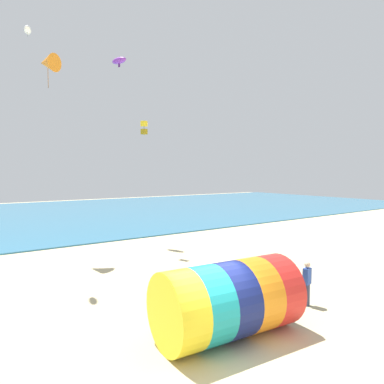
{
  "coord_description": "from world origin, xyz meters",
  "views": [
    {
      "loc": [
        -6.11,
        -7.03,
        5.25
      ],
      "look_at": [
        0.94,
        3.07,
        4.56
      ],
      "focal_mm": 32.0,
      "sensor_mm": 36.0,
      "label": 1
    }
  ],
  "objects_px": {
    "giant_inflatable_tube": "(228,300)",
    "kite_purple_parafoil": "(119,61)",
    "kite_orange_delta": "(48,63)",
    "kite_yellow_box": "(144,128)",
    "kite_handler": "(307,283)",
    "kite_white_parafoil": "(28,30)"
  },
  "relations": [
    {
      "from": "giant_inflatable_tube",
      "to": "kite_purple_parafoil",
      "type": "distance_m",
      "value": 21.15
    },
    {
      "from": "kite_orange_delta",
      "to": "kite_yellow_box",
      "type": "height_order",
      "value": "kite_orange_delta"
    },
    {
      "from": "kite_handler",
      "to": "kite_white_parafoil",
      "type": "distance_m",
      "value": 17.24
    },
    {
      "from": "kite_yellow_box",
      "to": "kite_white_parafoil",
      "type": "relative_size",
      "value": 0.96
    },
    {
      "from": "kite_handler",
      "to": "kite_orange_delta",
      "type": "bearing_deg",
      "value": 113.69
    },
    {
      "from": "giant_inflatable_tube",
      "to": "kite_purple_parafoil",
      "type": "relative_size",
      "value": 3.11
    },
    {
      "from": "kite_orange_delta",
      "to": "kite_white_parafoil",
      "type": "distance_m",
      "value": 4.59
    },
    {
      "from": "giant_inflatable_tube",
      "to": "kite_orange_delta",
      "type": "xyz_separation_m",
      "value": [
        -2.09,
        14.59,
        10.81
      ]
    },
    {
      "from": "kite_handler",
      "to": "kite_white_parafoil",
      "type": "height_order",
      "value": "kite_white_parafoil"
    },
    {
      "from": "kite_orange_delta",
      "to": "kite_purple_parafoil",
      "type": "distance_m",
      "value": 6.2
    },
    {
      "from": "kite_purple_parafoil",
      "to": "kite_yellow_box",
      "type": "bearing_deg",
      "value": -93.75
    },
    {
      "from": "kite_purple_parafoil",
      "to": "kite_handler",
      "type": "bearing_deg",
      "value": -87.4
    },
    {
      "from": "kite_handler",
      "to": "giant_inflatable_tube",
      "type": "bearing_deg",
      "value": -177.68
    },
    {
      "from": "kite_handler",
      "to": "kite_purple_parafoil",
      "type": "bearing_deg",
      "value": 92.6
    },
    {
      "from": "kite_purple_parafoil",
      "to": "kite_yellow_box",
      "type": "relative_size",
      "value": 1.68
    },
    {
      "from": "giant_inflatable_tube",
      "to": "kite_orange_delta",
      "type": "relative_size",
      "value": 2.24
    },
    {
      "from": "giant_inflatable_tube",
      "to": "kite_purple_parafoil",
      "type": "bearing_deg",
      "value": 78.2
    },
    {
      "from": "kite_orange_delta",
      "to": "kite_white_parafoil",
      "type": "bearing_deg",
      "value": -113.3
    },
    {
      "from": "kite_handler",
      "to": "kite_white_parafoil",
      "type": "relative_size",
      "value": 1.84
    },
    {
      "from": "giant_inflatable_tube",
      "to": "kite_handler",
      "type": "distance_m",
      "value": 4.25
    },
    {
      "from": "kite_yellow_box",
      "to": "kite_orange_delta",
      "type": "bearing_deg",
      "value": 154.23
    },
    {
      "from": "kite_yellow_box",
      "to": "kite_white_parafoil",
      "type": "height_order",
      "value": "kite_white_parafoil"
    }
  ]
}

